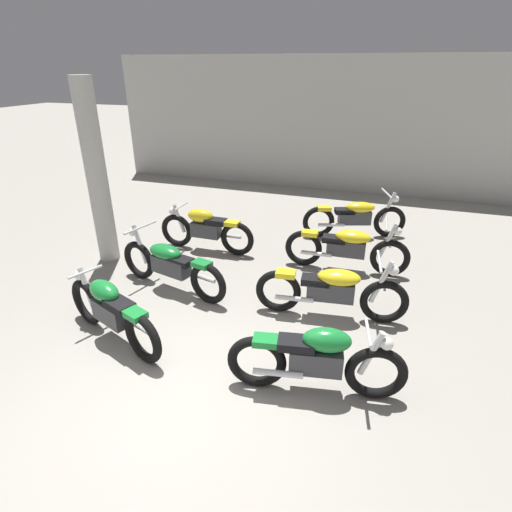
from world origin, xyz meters
The scene contains 10 objects.
ground_plane centered at (0.00, 0.00, 0.00)m, with size 60.00×60.00×0.00m, color gray.
back_wall centered at (0.00, 9.01, 1.80)m, with size 12.65×0.24×3.60m, color #B2B2AD.
support_pillar centered at (-2.98, 2.94, 1.60)m, with size 0.36×0.36×3.20m, color #B2B2AD.
motorcycle_left_row_0 centered at (-1.32, 0.82, 0.46)m, with size 1.87×0.83×0.88m.
motorcycle_left_row_1 centered at (-1.27, 2.27, 0.45)m, with size 2.13×0.81×0.97m.
motorcycle_left_row_2 centered at (-1.39, 3.86, 0.46)m, with size 1.97×0.48×0.88m.
motorcycle_right_row_0 centered at (1.39, 0.72, 0.46)m, with size 1.96×0.61×0.88m.
motorcycle_right_row_1 centered at (1.31, 2.28, 0.45)m, with size 2.17×0.68×0.97m.
motorcycle_right_row_2 centered at (1.33, 3.85, 0.45)m, with size 2.17×0.68×0.97m.
motorcycle_right_row_3 centered at (1.30, 5.50, 0.45)m, with size 2.09×0.93×0.97m.
Camera 1 is at (1.88, -2.84, 3.36)m, focal length 28.67 mm.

